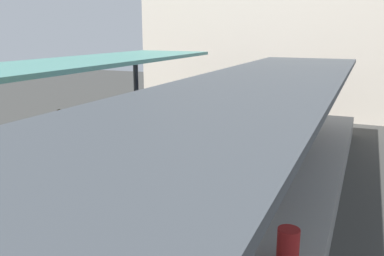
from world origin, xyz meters
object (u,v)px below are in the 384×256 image
Objects in this scene: platform_sign at (244,119)px; litter_bin at (288,248)px; passenger_mid_platform at (61,130)px; passenger_far_end at (121,118)px; commuter_train at (198,123)px; passenger_near_bench at (260,173)px; platform_bench at (217,246)px.

litter_bin is (2.62, -5.70, -1.22)m from platform_sign.
platform_sign is 6.39m from litter_bin.
passenger_mid_platform is 2.90m from passenger_far_end.
commuter_train reaches higher than platform_sign.
commuter_train reaches higher than litter_bin.
commuter_train reaches higher than passenger_near_bench.
passenger_near_bench is 8.40m from passenger_far_end.
commuter_train reaches higher than passenger_mid_platform.
passenger_far_end reaches higher than platform_bench.
passenger_near_bench is at bearing 115.30° from litter_bin.
passenger_mid_platform reaches higher than platform_bench.
platform_sign is at bearing -12.78° from passenger_far_end.
litter_bin is 11.00m from passenger_far_end.
passenger_near_bench is at bearing -31.20° from passenger_far_end.
passenger_far_end is at bearing 167.22° from platform_sign.
passenger_far_end is (-7.19, 7.64, 0.43)m from platform_bench.
commuter_train is 9.71m from platform_bench.
commuter_train is 9.78m from litter_bin.
passenger_near_bench reaches higher than passenger_mid_platform.
passenger_far_end is (-7.18, 4.35, 0.01)m from passenger_near_bench.
passenger_mid_platform is at bearing 148.86° from platform_bench.
passenger_mid_platform is at bearing 168.89° from passenger_near_bench.
platform_bench reaches higher than litter_bin.
litter_bin is 10.26m from passenger_mid_platform.
platform_sign is at bearing -42.11° from commuter_train.
passenger_mid_platform is at bearing -135.27° from commuter_train.
passenger_near_bench is at bearing -53.35° from commuter_train.
passenger_near_bench reaches higher than platform_bench.
passenger_mid_platform is (-8.06, 4.87, 0.42)m from platform_bench.
passenger_near_bench is 0.99× the size of passenger_far_end.
passenger_far_end is at bearing 133.27° from platform_bench.
litter_bin is at bearing -56.76° from commuter_train.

